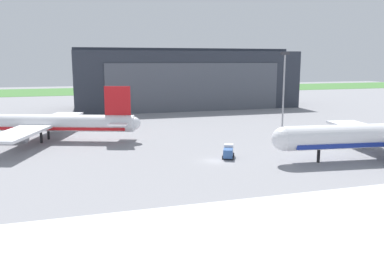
{
  "coord_description": "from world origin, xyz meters",
  "views": [
    {
      "loc": [
        -22.89,
        -63.97,
        17.87
      ],
      "look_at": [
        -0.28,
        14.13,
        3.77
      ],
      "focal_mm": 36.36,
      "sensor_mm": 36.0,
      "label": 1
    }
  ],
  "objects": [
    {
      "name": "maintenance_hangar",
      "position": [
        16.43,
        81.31,
        10.7
      ],
      "size": [
        82.44,
        29.16,
        22.33
      ],
      "color": "#2D333D",
      "rests_on": "ground_plane"
    },
    {
      "name": "pushback_tractor",
      "position": [
        3.12,
        1.59,
        1.18
      ],
      "size": [
        3.25,
        4.51,
        2.32
      ],
      "color": "silver",
      "rests_on": "ground_plane"
    },
    {
      "name": "grass_field_strip",
      "position": [
        0.0,
        172.0,
        0.04
      ],
      "size": [
        440.0,
        56.0,
        0.08
      ],
      "primitive_type": "cube",
      "color": "#437737",
      "rests_on": "ground_plane"
    },
    {
      "name": "apron_light_mast",
      "position": [
        29.07,
        28.19,
        11.68
      ],
      "size": [
        2.4,
        0.5,
        20.06
      ],
      "color": "#99999E",
      "rests_on": "ground_plane"
    },
    {
      "name": "airliner_far_left",
      "position": [
        -32.34,
        27.57,
        4.0
      ],
      "size": [
        44.79,
        38.61,
        12.33
      ],
      "color": "silver",
      "rests_on": "ground_plane"
    },
    {
      "name": "ground_plane",
      "position": [
        0.0,
        0.0,
        0.0
      ],
      "size": [
        440.0,
        440.0,
        0.0
      ],
      "primitive_type": "plane",
      "color": "gray"
    }
  ]
}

